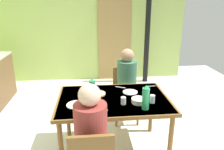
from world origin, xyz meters
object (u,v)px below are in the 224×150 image
(chair_far_diner, at_px, (125,91))
(person_near_diner, at_px, (91,129))
(water_bottle_green_near, at_px, (146,98))
(person_far_diner, at_px, (127,77))
(serving_bowl_center, at_px, (139,101))
(dining_table, at_px, (113,104))
(water_bottle_green_far, at_px, (92,90))

(chair_far_diner, xyz_separation_m, person_near_diner, (-0.56, -1.51, 0.28))
(person_near_diner, distance_m, water_bottle_green_near, 0.72)
(person_far_diner, bearing_deg, water_bottle_green_near, 92.05)
(serving_bowl_center, bearing_deg, person_near_diner, -136.30)
(person_far_diner, relative_size, serving_bowl_center, 4.53)
(person_near_diner, height_order, serving_bowl_center, person_near_diner)
(dining_table, relative_size, chair_far_diner, 1.56)
(water_bottle_green_far, height_order, serving_bowl_center, water_bottle_green_far)
(person_far_diner, xyz_separation_m, water_bottle_green_near, (0.04, -1.00, 0.11))
(person_near_diner, bearing_deg, person_far_diner, 67.75)
(dining_table, bearing_deg, person_near_diner, -112.08)
(dining_table, bearing_deg, person_far_diner, 67.57)
(dining_table, relative_size, water_bottle_green_near, 4.82)
(dining_table, distance_m, chair_far_diner, 0.89)
(water_bottle_green_far, bearing_deg, dining_table, 6.33)
(person_near_diner, height_order, person_far_diner, same)
(person_near_diner, bearing_deg, water_bottle_green_far, 87.53)
(person_near_diner, relative_size, water_bottle_green_near, 2.74)
(water_bottle_green_far, bearing_deg, chair_far_diner, 57.90)
(water_bottle_green_near, relative_size, serving_bowl_center, 1.66)
(person_near_diner, distance_m, serving_bowl_center, 0.78)
(chair_far_diner, distance_m, person_far_diner, 0.31)
(water_bottle_green_near, xyz_separation_m, serving_bowl_center, (-0.04, 0.16, -0.10))
(chair_far_diner, bearing_deg, person_near_diner, 69.58)
(chair_far_diner, height_order, person_far_diner, person_far_diner)
(person_far_diner, bearing_deg, water_bottle_green_far, 53.25)
(chair_far_diner, relative_size, water_bottle_green_near, 3.09)
(person_near_diner, xyz_separation_m, serving_bowl_center, (0.56, 0.54, 0.00))
(chair_far_diner, distance_m, serving_bowl_center, 1.02)
(person_far_diner, bearing_deg, chair_far_diner, -90.00)
(dining_table, height_order, person_near_diner, person_near_diner)
(person_near_diner, xyz_separation_m, water_bottle_green_near, (0.60, 0.38, 0.11))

